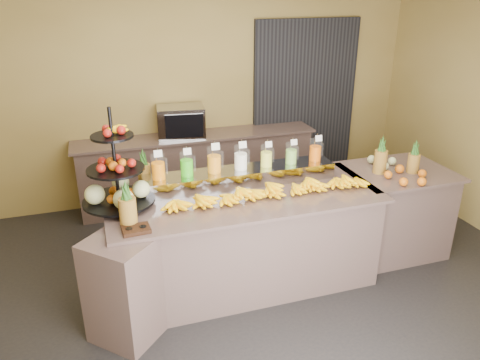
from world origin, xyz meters
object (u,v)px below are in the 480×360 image
pitcher_tray (241,176)px  right_fruit_pile (401,169)px  banana_heap (272,188)px  condiment_caddy (136,229)px  oven_warmer (181,122)px  fruit_stand (122,181)px

pitcher_tray → right_fruit_pile: 1.61m
banana_heap → condiment_caddy: 1.30m
pitcher_tray → right_fruit_pile: bearing=-11.3°
right_fruit_pile → oven_warmer: (-1.82, 1.99, 0.12)m
right_fruit_pile → condiment_caddy: bearing=-172.9°
pitcher_tray → fruit_stand: 1.13m
condiment_caddy → right_fruit_pile: size_ratio=0.47×
pitcher_tray → right_fruit_pile: size_ratio=4.11×
fruit_stand → right_fruit_pile: fruit_stand is taller
fruit_stand → oven_warmer: (0.87, 1.80, -0.03)m
condiment_caddy → oven_warmer: (0.83, 2.31, 0.18)m
fruit_stand → oven_warmer: fruit_stand is taller
oven_warmer → right_fruit_pile: bearing=-40.1°
banana_heap → oven_warmer: oven_warmer is taller
banana_heap → pitcher_tray: bearing=119.1°
fruit_stand → oven_warmer: size_ratio=1.52×
fruit_stand → oven_warmer: 2.00m
right_fruit_pile → pitcher_tray: bearing=168.7°
fruit_stand → condiment_caddy: bearing=-102.9°
banana_heap → right_fruit_pile: (1.39, 0.03, 0.01)m
banana_heap → fruit_stand: size_ratio=2.26×
right_fruit_pile → oven_warmer: bearing=132.5°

